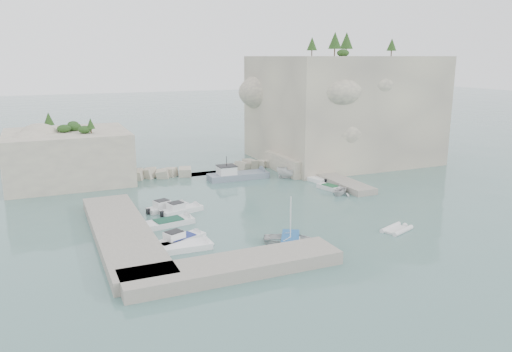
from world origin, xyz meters
name	(u,v)px	position (x,y,z in m)	size (l,w,h in m)	color
ground	(278,214)	(0.00, 0.00, 0.00)	(400.00, 400.00, 0.00)	slate
cliff_east	(342,109)	(23.00, 23.00, 8.50)	(26.00, 22.00, 17.00)	beige
cliff_terrace	(303,162)	(13.00, 18.00, 1.25)	(8.00, 10.00, 2.50)	beige
outcrop_west	(68,157)	(-20.00, 25.00, 3.50)	(16.00, 14.00, 7.00)	beige
quay_west	(122,233)	(-17.00, -1.00, 0.55)	(5.00, 24.00, 1.10)	#9E9689
quay_south	(234,267)	(-10.00, -12.50, 0.55)	(18.00, 4.00, 1.10)	#9E9689
ledge_east	(333,179)	(13.50, 10.00, 0.40)	(3.00, 16.00, 0.80)	#9E9689
breakwater	(207,169)	(-1.00, 22.00, 0.70)	(28.00, 3.00, 1.40)	beige
motorboat_a	(168,210)	(-10.80, 6.34, 0.00)	(5.23, 1.56, 1.40)	silver
motorboat_b	(182,212)	(-9.60, 4.78, 0.00)	(5.21, 1.71, 1.40)	silver
motorboat_c	(169,225)	(-11.96, 1.17, 0.00)	(5.63, 2.05, 0.70)	silver
motorboat_d	(181,243)	(-12.13, -4.20, 0.00)	(5.36, 1.59, 1.40)	white
motorboat_e	(186,249)	(-12.15, -5.97, 0.00)	(5.00, 2.05, 0.70)	white
rowboat	(290,243)	(-2.80, -8.38, 0.00)	(3.53, 4.94, 1.02)	silver
inflatable_dinghy	(397,231)	(8.47, -9.70, 0.00)	(3.61, 1.75, 0.44)	silver
tender_east_a	(340,195)	(10.59, 3.85, 0.00)	(2.59, 3.01, 1.58)	silver
tender_east_b	(330,190)	(10.82, 6.56, 0.00)	(4.10, 1.40, 0.70)	silver
tender_east_c	(312,180)	(11.35, 12.08, 0.00)	(5.64, 1.82, 0.70)	white
tender_east_d	(294,178)	(9.56, 14.34, 0.00)	(1.93, 5.12, 1.98)	silver
work_boat	(238,179)	(2.00, 16.91, 0.00)	(9.48, 2.80, 2.20)	slate
rowboat_mast	(291,216)	(-2.80, -8.38, 2.61)	(0.10, 0.10, 4.20)	white
vegetation	(312,50)	(17.83, 24.40, 17.93)	(53.48, 13.88, 13.40)	#1E4219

